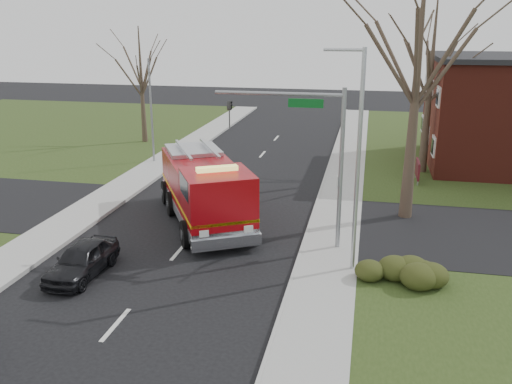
# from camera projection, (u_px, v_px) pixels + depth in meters

# --- Properties ---
(ground) EXTENTS (120.00, 120.00, 0.00)m
(ground) POSITION_uv_depth(u_px,v_px,m) (179.00, 251.00, 22.80)
(ground) COLOR black
(ground) RESTS_ON ground
(sidewalk_right) EXTENTS (2.40, 80.00, 0.15)m
(sidewalk_right) POSITION_uv_depth(u_px,v_px,m) (327.00, 262.00, 21.56)
(sidewalk_right) COLOR #A1A09B
(sidewalk_right) RESTS_ON ground
(sidewalk_left) EXTENTS (2.40, 80.00, 0.15)m
(sidewalk_left) POSITION_uv_depth(u_px,v_px,m) (47.00, 238.00, 24.00)
(sidewalk_left) COLOR #A1A09B
(sidewalk_left) RESTS_ON ground
(health_center_sign) EXTENTS (0.12, 2.00, 1.40)m
(health_center_sign) POSITION_uv_depth(u_px,v_px,m) (418.00, 169.00, 32.16)
(health_center_sign) COLOR #4F121A
(health_center_sign) RESTS_ON ground
(hedge_corner) EXTENTS (2.80, 2.00, 0.90)m
(hedge_corner) POSITION_uv_depth(u_px,v_px,m) (402.00, 267.00, 19.93)
(hedge_corner) COLOR #2B3513
(hedge_corner) RESTS_ON lawn_right
(bare_tree_near) EXTENTS (6.00, 6.00, 12.00)m
(bare_tree_near) POSITION_uv_depth(u_px,v_px,m) (418.00, 64.00, 24.34)
(bare_tree_near) COLOR #3C3023
(bare_tree_near) RESTS_ON ground
(bare_tree_far) EXTENTS (5.25, 5.25, 10.50)m
(bare_tree_far) POSITION_uv_depth(u_px,v_px,m) (431.00, 70.00, 32.73)
(bare_tree_far) COLOR #3C3023
(bare_tree_far) RESTS_ON ground
(bare_tree_left) EXTENTS (4.50, 4.50, 9.00)m
(bare_tree_left) POSITION_uv_depth(u_px,v_px,m) (141.00, 72.00, 41.80)
(bare_tree_left) COLOR #3C3023
(bare_tree_left) RESTS_ON ground
(traffic_signal_mast) EXTENTS (5.29, 0.18, 6.80)m
(traffic_signal_mast) POSITION_uv_depth(u_px,v_px,m) (310.00, 139.00, 21.78)
(traffic_signal_mast) COLOR gray
(traffic_signal_mast) RESTS_ON ground
(streetlight_pole) EXTENTS (1.48, 0.16, 8.40)m
(streetlight_pole) POSITION_uv_depth(u_px,v_px,m) (357.00, 157.00, 19.58)
(streetlight_pole) COLOR #B7BABF
(streetlight_pole) RESTS_ON ground
(utility_pole_far) EXTENTS (0.14, 0.14, 7.00)m
(utility_pole_far) POSITION_uv_depth(u_px,v_px,m) (151.00, 112.00, 36.18)
(utility_pole_far) COLOR gray
(utility_pole_far) RESTS_ON ground
(fire_engine) EXTENTS (6.64, 8.88, 3.44)m
(fire_engine) POSITION_uv_depth(u_px,v_px,m) (205.00, 191.00, 25.66)
(fire_engine) COLOR #95060D
(fire_engine) RESTS_ON ground
(parked_car_maroon) EXTENTS (1.61, 3.81, 1.29)m
(parked_car_maroon) POSITION_uv_depth(u_px,v_px,m) (82.00, 260.00, 20.42)
(parked_car_maroon) COLOR black
(parked_car_maroon) RESTS_ON ground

